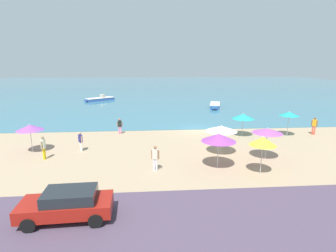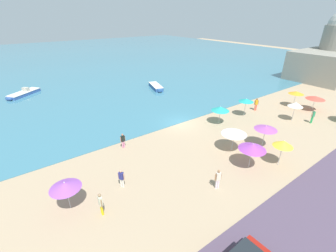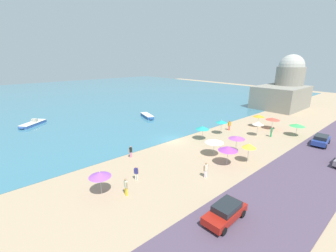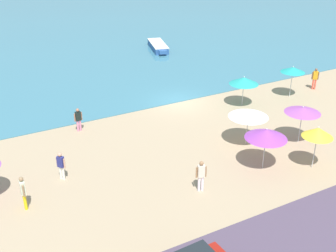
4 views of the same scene
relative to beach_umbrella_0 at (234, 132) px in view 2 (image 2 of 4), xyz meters
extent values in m
plane|color=tan|center=(-0.28, 7.93, -2.09)|extent=(160.00, 160.00, 0.00)
cube|color=teal|center=(-0.28, 62.93, -2.07)|extent=(150.00, 110.00, 0.05)
cylinder|color=#B2B2B7|center=(0.00, 0.00, -1.12)|extent=(0.05, 0.05, 1.94)
cone|color=white|center=(0.00, 0.00, 0.00)|extent=(2.47, 2.47, 0.42)
sphere|color=silver|center=(0.00, 0.00, 0.24)|extent=(0.08, 0.08, 0.08)
cylinder|color=#B2B2B7|center=(11.89, 0.16, -1.09)|extent=(0.05, 0.05, 2.01)
cone|color=white|center=(11.89, 0.16, 0.13)|extent=(1.79, 1.79, 0.54)
sphere|color=silver|center=(11.89, 0.16, 0.43)|extent=(0.08, 0.08, 0.08)
cylinder|color=#B2B2B7|center=(-0.97, -2.75, -1.12)|extent=(0.05, 0.05, 1.95)
cone|color=purple|center=(-0.97, -2.75, 0.07)|extent=(2.35, 2.35, 0.53)
sphere|color=silver|center=(-0.97, -2.75, 0.37)|extent=(0.08, 0.08, 0.08)
cylinder|color=#B2B2B7|center=(-15.24, 1.68, -1.16)|extent=(0.05, 0.05, 1.87)
cone|color=purple|center=(-15.24, 1.68, -0.04)|extent=(2.10, 2.10, 0.46)
sphere|color=silver|center=(-15.24, 1.68, 0.22)|extent=(0.08, 0.08, 0.08)
cylinder|color=#B2B2B7|center=(8.10, 4.71, -1.04)|extent=(0.05, 0.05, 2.10)
cone|color=teal|center=(8.10, 4.71, 0.16)|extent=(1.90, 1.90, 0.40)
sphere|color=silver|center=(8.10, 4.71, 0.40)|extent=(0.08, 0.08, 0.08)
cylinder|color=#B2B2B7|center=(1.54, -4.08, -1.08)|extent=(0.05, 0.05, 2.02)
cone|color=yellow|center=(1.54, -4.08, 0.15)|extent=(1.71, 1.71, 0.55)
sphere|color=silver|center=(1.54, -4.08, 0.45)|extent=(0.08, 0.08, 0.08)
cylinder|color=#B2B2B7|center=(3.61, 5.07, -1.19)|extent=(0.05, 0.05, 1.80)
cone|color=teal|center=(3.61, 5.07, -0.09)|extent=(2.20, 2.20, 0.51)
sphere|color=silver|center=(3.61, 5.07, 0.20)|extent=(0.08, 0.08, 0.08)
cylinder|color=#B2B2B7|center=(16.84, 2.61, -1.08)|extent=(0.05, 0.05, 2.02)
cone|color=orange|center=(16.84, 2.61, 0.08)|extent=(2.08, 2.08, 0.39)
sphere|color=silver|center=(16.84, 2.61, 0.31)|extent=(0.08, 0.08, 0.08)
cylinder|color=#B2B2B7|center=(3.09, -1.39, -1.05)|extent=(0.05, 0.05, 2.08)
cone|color=#A24EA4|center=(3.09, -1.39, 0.12)|extent=(2.22, 2.22, 0.35)
sphere|color=silver|center=(3.09, -1.39, 0.32)|extent=(0.08, 0.08, 0.08)
cylinder|color=#B2B2B7|center=(17.62, 0.25, -1.22)|extent=(0.05, 0.05, 1.75)
cone|color=#E84A3B|center=(17.62, 0.25, -0.18)|extent=(2.47, 2.47, 0.43)
sphere|color=silver|center=(17.62, 0.25, 0.07)|extent=(0.08, 0.08, 0.08)
cylinder|color=white|center=(-5.39, -2.95, -1.67)|extent=(0.14, 0.14, 0.85)
cylinder|color=white|center=(-5.22, -3.01, -1.67)|extent=(0.14, 0.14, 0.85)
cube|color=beige|center=(-5.30, -2.98, -0.90)|extent=(0.41, 0.32, 0.67)
sphere|color=#9C6F4B|center=(-5.30, -2.98, -0.44)|extent=(0.22, 0.22, 0.22)
cylinder|color=#9C6F4B|center=(-5.53, -2.91, -0.95)|extent=(0.09, 0.09, 0.61)
cylinder|color=#9C6F4B|center=(-5.07, -3.05, -0.95)|extent=(0.09, 0.09, 0.61)
cylinder|color=pink|center=(-8.73, 6.82, -1.71)|extent=(0.14, 0.14, 0.77)
cylinder|color=pink|center=(-8.55, 6.84, -1.71)|extent=(0.14, 0.14, 0.77)
cube|color=black|center=(-8.64, 6.83, -1.01)|extent=(0.38, 0.26, 0.61)
sphere|color=#A06B53|center=(-8.64, 6.83, -0.58)|extent=(0.22, 0.22, 0.22)
cylinder|color=#A06B53|center=(-8.88, 6.80, -1.06)|extent=(0.09, 0.09, 0.55)
cylinder|color=#A06B53|center=(-8.40, 6.86, -1.06)|extent=(0.09, 0.09, 0.55)
cylinder|color=white|center=(-11.24, 1.48, -1.70)|extent=(0.14, 0.14, 0.78)
cylinder|color=white|center=(-11.35, 1.62, -1.70)|extent=(0.14, 0.14, 0.78)
cube|color=navy|center=(-11.30, 1.55, -1.00)|extent=(0.39, 0.42, 0.62)
sphere|color=tan|center=(-11.30, 1.55, -0.56)|extent=(0.22, 0.22, 0.22)
cylinder|color=tan|center=(-11.15, 1.36, -1.05)|extent=(0.09, 0.09, 0.56)
cylinder|color=tan|center=(-11.44, 1.74, -1.05)|extent=(0.09, 0.09, 0.56)
cylinder|color=green|center=(13.04, -1.64, -1.66)|extent=(0.14, 0.14, 0.87)
cylinder|color=green|center=(13.22, -1.68, -1.66)|extent=(0.14, 0.14, 0.87)
cube|color=#2A8A5A|center=(13.13, -1.66, -0.88)|extent=(0.40, 0.29, 0.69)
sphere|color=tan|center=(13.13, -1.66, -0.41)|extent=(0.22, 0.22, 0.22)
cylinder|color=tan|center=(12.89, -1.61, -0.93)|extent=(0.09, 0.09, 0.62)
cylinder|color=tan|center=(13.37, -1.71, -0.93)|extent=(0.09, 0.09, 0.62)
cylinder|color=yellow|center=(-13.60, -0.07, -1.66)|extent=(0.14, 0.14, 0.87)
cylinder|color=yellow|center=(-13.60, -0.25, -1.66)|extent=(0.14, 0.14, 0.87)
cube|color=beige|center=(-13.60, -0.16, -0.87)|extent=(0.24, 0.37, 0.69)
sphere|color=#967553|center=(-13.60, -0.16, -0.40)|extent=(0.22, 0.22, 0.22)
cylinder|color=#967553|center=(-13.59, 0.08, -0.92)|extent=(0.09, 0.09, 0.62)
cylinder|color=#967553|center=(-13.61, -0.40, -0.92)|extent=(0.09, 0.09, 0.62)
cylinder|color=#F25741|center=(10.96, 5.06, -1.65)|extent=(0.14, 0.14, 0.88)
cylinder|color=#F25741|center=(11.10, 4.95, -1.65)|extent=(0.14, 0.14, 0.88)
cube|color=orange|center=(11.03, 5.00, -0.86)|extent=(0.42, 0.40, 0.70)
sphere|color=brown|center=(11.03, 5.00, -0.39)|extent=(0.22, 0.22, 0.22)
cylinder|color=brown|center=(10.85, 5.15, -0.91)|extent=(0.09, 0.09, 0.63)
cylinder|color=brown|center=(11.22, 4.85, -0.91)|extent=(0.09, 0.09, 0.63)
cylinder|color=black|center=(-8.17, -7.55, -1.71)|extent=(0.65, 0.25, 0.64)
cube|color=#36599F|center=(-14.94, 31.95, -1.80)|extent=(5.30, 4.70, 0.48)
cube|color=#36599F|center=(-17.20, 30.18, -1.76)|extent=(0.96, 1.05, 0.29)
cube|color=silver|center=(-14.94, 31.95, -1.52)|extent=(5.35, 4.77, 0.08)
cube|color=#B2AD9E|center=(-14.52, 32.29, -1.24)|extent=(1.13, 1.21, 0.66)
cube|color=#2F5A99|center=(5.20, 22.05, -1.74)|extent=(2.62, 4.85, 0.61)
cube|color=#2F5A99|center=(4.52, 19.63, -1.68)|extent=(0.88, 0.64, 0.37)
cube|color=silver|center=(5.20, 22.05, -1.39)|extent=(2.69, 4.87, 0.08)
cube|color=gray|center=(37.37, 7.37, 0.72)|extent=(13.42, 10.31, 5.62)
camera|label=1|loc=(-5.73, -19.54, 4.97)|focal=28.00mm
camera|label=2|loc=(-16.44, -11.82, 10.24)|focal=24.00mm
camera|label=3|loc=(-22.89, -16.72, 10.46)|focal=24.00mm
camera|label=4|loc=(-15.55, -18.19, 10.50)|focal=45.00mm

